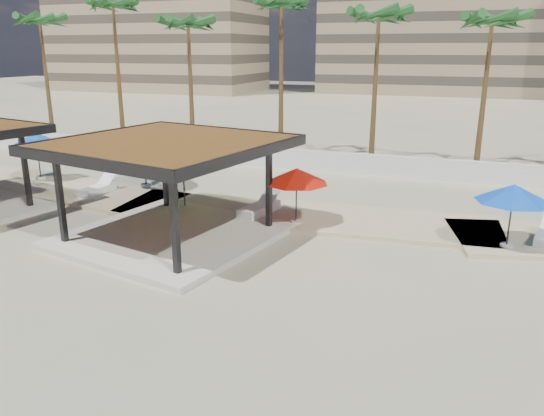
# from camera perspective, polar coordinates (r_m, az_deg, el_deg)

# --- Properties ---
(ground) EXTENTS (200.00, 200.00, 0.00)m
(ground) POSITION_cam_1_polar(r_m,az_deg,el_deg) (17.21, -10.46, -7.10)
(ground) COLOR tan
(ground) RESTS_ON ground
(promenade) EXTENTS (44.45, 7.97, 0.24)m
(promenade) POSITION_cam_1_polar(r_m,az_deg,el_deg) (23.06, 3.51, -0.47)
(promenade) COLOR #C6B284
(promenade) RESTS_ON ground
(boundary_wall) EXTENTS (56.00, 0.30, 1.20)m
(boundary_wall) POSITION_cam_1_polar(r_m,az_deg,el_deg) (31.22, 4.42, 5.11)
(boundary_wall) COLOR silver
(boundary_wall) RESTS_ON ground
(pavilion_central) EXTENTS (8.75, 8.75, 3.76)m
(pavilion_central) POSITION_cam_1_polar(r_m,az_deg,el_deg) (19.80, -11.09, 2.91)
(pavilion_central) COLOR beige
(pavilion_central) RESTS_ON ground
(umbrella_a) EXTENTS (3.25, 3.25, 2.48)m
(umbrella_a) POSITION_cam_1_polar(r_m,az_deg,el_deg) (30.69, -24.04, 6.76)
(umbrella_a) COLOR beige
(umbrella_a) RESTS_ON promenade
(umbrella_b) EXTENTS (2.94, 2.94, 2.34)m
(umbrella_b) POSITION_cam_1_polar(r_m,az_deg,el_deg) (23.05, -9.57, 4.79)
(umbrella_b) COLOR beige
(umbrella_b) RESTS_ON promenade
(umbrella_c) EXTENTS (2.66, 2.66, 2.25)m
(umbrella_c) POSITION_cam_1_polar(r_m,az_deg,el_deg) (20.73, 2.67, 3.46)
(umbrella_c) COLOR beige
(umbrella_c) RESTS_ON promenade
(umbrella_d) EXTENTS (2.82, 2.82, 2.28)m
(umbrella_d) POSITION_cam_1_polar(r_m,az_deg,el_deg) (19.91, 24.55, 1.46)
(umbrella_d) COLOR beige
(umbrella_d) RESTS_ON promenade
(umbrella_f) EXTENTS (4.12, 4.12, 2.76)m
(umbrella_f) POSITION_cam_1_polar(r_m,az_deg,el_deg) (27.22, -13.70, 7.15)
(umbrella_f) COLOR beige
(umbrella_f) RESTS_ON promenade
(lounger_a) EXTENTS (0.76, 2.23, 0.84)m
(lounger_a) POSITION_cam_1_polar(r_m,az_deg,el_deg) (26.95, -18.21, 1.96)
(lounger_a) COLOR white
(lounger_a) RESTS_ON promenade
(lounger_b) EXTENTS (1.23, 2.49, 0.90)m
(lounger_b) POSITION_cam_1_polar(r_m,az_deg,el_deg) (22.43, -1.32, -0.04)
(lounger_b) COLOR white
(lounger_b) RESTS_ON promenade
(palm_a) EXTENTS (3.00, 3.00, 9.67)m
(palm_a) POSITION_cam_1_polar(r_m,az_deg,el_deg) (43.19, -23.68, 17.57)
(palm_a) COLOR brown
(palm_a) RESTS_ON ground
(palm_b) EXTENTS (3.00, 3.00, 10.58)m
(palm_b) POSITION_cam_1_polar(r_m,az_deg,el_deg) (39.74, -16.72, 19.65)
(palm_b) COLOR brown
(palm_b) RESTS_ON ground
(palm_c) EXTENTS (3.00, 3.00, 9.25)m
(palm_c) POSITION_cam_1_polar(r_m,az_deg,el_deg) (35.97, -9.00, 18.50)
(palm_c) COLOR brown
(palm_c) RESTS_ON ground
(palm_d) EXTENTS (3.00, 3.00, 10.32)m
(palm_d) POSITION_cam_1_polar(r_m,az_deg,el_deg) (34.32, 1.02, 20.45)
(palm_d) COLOR brown
(palm_d) RESTS_ON ground
(palm_e) EXTENTS (3.00, 3.00, 9.52)m
(palm_e) POSITION_cam_1_polar(r_m,az_deg,el_deg) (32.32, 11.40, 19.06)
(palm_e) COLOR brown
(palm_e) RESTS_ON ground
(palm_f) EXTENTS (3.00, 3.00, 9.17)m
(palm_f) POSITION_cam_1_polar(r_m,az_deg,el_deg) (32.09, 22.57, 17.59)
(palm_f) COLOR brown
(palm_f) RESTS_ON ground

